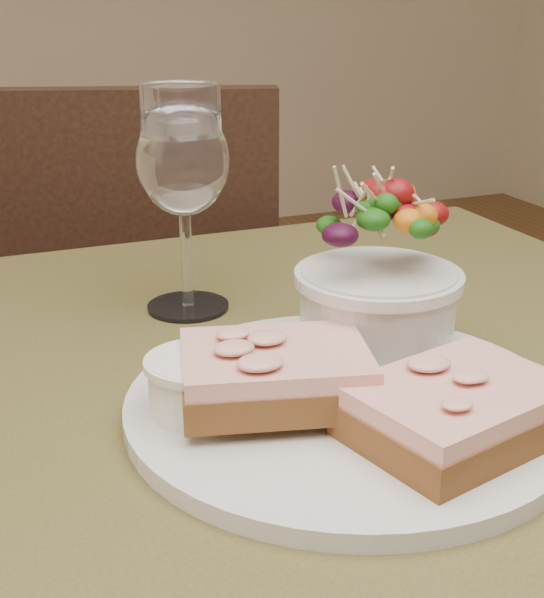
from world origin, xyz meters
name	(u,v)px	position (x,y,z in m)	size (l,w,h in m)	color
cafe_table	(290,526)	(0.00, 0.00, 0.65)	(0.80, 0.80, 0.75)	#443A1D
chair_far	(138,464)	(0.03, 0.69, 0.29)	(0.53, 0.53, 0.90)	black
dinner_plate	(347,405)	(0.03, -0.03, 0.76)	(0.29, 0.29, 0.01)	silver
sandwich_front	(457,410)	(0.06, -0.10, 0.78)	(0.14, 0.12, 0.03)	#513015
sandwich_back	(275,374)	(-0.02, -0.03, 0.79)	(0.13, 0.11, 0.03)	#513015
ramekin	(198,382)	(-0.07, -0.01, 0.78)	(0.06, 0.06, 0.04)	silver
salad_bowl	(379,273)	(0.08, 0.03, 0.82)	(0.11, 0.11, 0.13)	silver
garnish	(207,347)	(-0.04, 0.06, 0.77)	(0.05, 0.04, 0.02)	#14380A
wine_glass	(183,167)	(-0.02, 0.19, 0.87)	(0.08, 0.08, 0.18)	white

